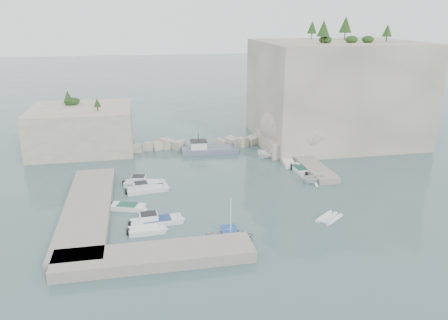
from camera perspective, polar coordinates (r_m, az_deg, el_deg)
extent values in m
plane|color=#446466|center=(53.38, 1.25, -5.07)|extent=(400.00, 400.00, 0.00)
cube|color=beige|center=(79.36, 14.23, 8.66)|extent=(26.00, 22.00, 17.00)
cube|color=beige|center=(72.69, 8.26, 2.28)|extent=(8.00, 10.00, 2.50)
cube|color=beige|center=(75.49, -18.02, 3.94)|extent=(16.00, 14.00, 7.00)
cube|color=#9E9689|center=(51.58, -17.39, -6.19)|extent=(5.00, 24.00, 1.10)
cube|color=#9E9689|center=(40.95, -8.97, -12.30)|extent=(18.00, 4.00, 1.10)
cube|color=#9E9689|center=(65.99, 10.89, -0.33)|extent=(3.00, 16.00, 0.80)
cube|color=beige|center=(73.37, -3.19, 2.16)|extent=(28.00, 3.00, 1.40)
imported|color=silver|center=(44.37, 0.87, -10.28)|extent=(4.99, 3.71, 0.99)
imported|color=white|center=(59.39, 11.30, -2.93)|extent=(3.67, 3.20, 1.87)
imported|color=white|center=(68.74, 6.08, 0.33)|extent=(4.67, 2.12, 1.75)
cylinder|color=white|center=(43.17, 0.89, -7.26)|extent=(0.10, 0.10, 4.20)
cone|color=#1E4219|center=(71.71, 12.89, 16.44)|extent=(1.96, 1.96, 2.45)
cone|color=#1E4219|center=(83.22, 15.61, 16.69)|extent=(2.24, 2.24, 2.80)
cone|color=#1E4219|center=(79.00, 20.56, 15.58)|extent=(1.57, 1.57, 1.96)
cone|color=#1E4219|center=(83.93, 11.45, 16.65)|extent=(1.79, 1.79, 2.24)
cone|color=#1E4219|center=(76.67, -19.74, 7.91)|extent=(1.40, 1.40, 1.75)
cone|color=#1E4219|center=(71.24, -16.25, 7.24)|extent=(1.12, 1.12, 1.40)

